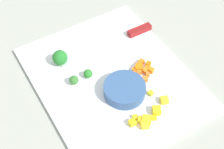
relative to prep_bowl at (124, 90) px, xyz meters
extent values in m
plane|color=#989B92|center=(-0.06, 0.00, -0.03)|extent=(4.00, 4.00, 0.00)
cube|color=white|center=(-0.06, 0.00, -0.02)|extent=(0.47, 0.39, 0.01)
cylinder|color=#335589|center=(0.00, 0.00, 0.00)|extent=(0.11, 0.11, 0.03)
cube|color=silver|center=(-0.17, -0.02, -0.01)|extent=(0.03, 0.15, 0.00)
cube|color=maroon|center=(-0.17, 0.16, -0.01)|extent=(0.02, 0.08, 0.02)
cube|color=orange|center=(-0.05, 0.07, -0.01)|extent=(0.02, 0.02, 0.01)
cube|color=orange|center=(-0.04, 0.06, -0.01)|extent=(0.02, 0.02, 0.01)
cube|color=orange|center=(-0.04, 0.07, -0.01)|extent=(0.02, 0.01, 0.01)
cube|color=orange|center=(-0.03, 0.10, -0.01)|extent=(0.02, 0.02, 0.01)
cube|color=orange|center=(-0.03, 0.09, -0.01)|extent=(0.01, 0.02, 0.01)
cube|color=orange|center=(-0.06, 0.08, -0.01)|extent=(0.02, 0.02, 0.01)
cube|color=orange|center=(-0.05, 0.08, -0.01)|extent=(0.03, 0.03, 0.02)
cube|color=orange|center=(-0.06, 0.10, -0.01)|extent=(0.02, 0.02, 0.01)
cube|color=orange|center=(-0.02, 0.10, -0.01)|extent=(0.02, 0.02, 0.01)
cube|color=orange|center=(-0.01, 0.07, -0.01)|extent=(0.02, 0.02, 0.01)
cube|color=orange|center=(-0.02, 0.09, -0.01)|extent=(0.02, 0.02, 0.01)
cube|color=orange|center=(-0.05, 0.11, -0.01)|extent=(0.02, 0.02, 0.01)
cube|color=yellow|center=(0.10, 0.02, -0.01)|extent=(0.02, 0.02, 0.01)
cube|color=yellow|center=(0.08, 0.07, -0.01)|extent=(0.02, 0.02, 0.02)
cube|color=yellow|center=(0.09, 0.04, -0.01)|extent=(0.03, 0.03, 0.02)
cube|color=yellow|center=(0.09, -0.03, -0.01)|extent=(0.01, 0.02, 0.02)
cube|color=yellow|center=(0.04, 0.06, -0.01)|extent=(0.01, 0.01, 0.01)
cube|color=yellow|center=(0.08, -0.02, -0.01)|extent=(0.01, 0.01, 0.01)
cube|color=yellow|center=(0.10, 0.00, -0.01)|extent=(0.03, 0.03, 0.02)
cube|color=yellow|center=(0.11, -0.01, -0.01)|extent=(0.02, 0.02, 0.02)
cube|color=yellow|center=(0.09, -0.01, -0.01)|extent=(0.02, 0.02, 0.01)
cylinder|color=#8AAA58|center=(-0.09, -0.10, -0.01)|extent=(0.01, 0.01, 0.01)
sphere|color=#377232|center=(-0.09, -0.10, 0.00)|extent=(0.02, 0.02, 0.02)
cylinder|color=#81BA6A|center=(-0.10, -0.05, -0.01)|extent=(0.01, 0.01, 0.01)
sphere|color=#287C29|center=(-0.10, -0.05, 0.00)|extent=(0.02, 0.02, 0.02)
cylinder|color=#96B76B|center=(-0.18, -0.10, -0.01)|extent=(0.01, 0.01, 0.01)
sphere|color=#227329|center=(-0.18, -0.10, 0.01)|extent=(0.04, 0.04, 0.04)
camera|label=1|loc=(0.41, -0.28, 0.68)|focal=52.58mm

